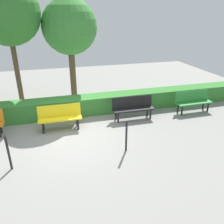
{
  "coord_description": "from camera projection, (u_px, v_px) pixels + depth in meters",
  "views": [
    {
      "loc": [
        0.38,
        6.8,
        3.8
      ],
      "look_at": [
        -1.6,
        -0.27,
        0.55
      ],
      "focal_mm": 35.97,
      "sensor_mm": 36.0,
      "label": 1
    }
  ],
  "objects": [
    {
      "name": "hedge_row",
      "position": [
        94.0,
        104.0,
        9.2
      ],
      "size": [
        16.69,
        0.75,
        0.72
      ],
      "primitive_type": "cube",
      "color": "#387F33",
      "rests_on": "ground_plane"
    },
    {
      "name": "ground_plane",
      "position": [
        69.0,
        135.0,
        7.61
      ],
      "size": [
        20.69,
        20.69,
        0.0
      ],
      "primitive_type": "plane",
      "color": "gray"
    },
    {
      "name": "bench_black",
      "position": [
        133.0,
        107.0,
        8.64
      ],
      "size": [
        1.62,
        0.49,
        0.86
      ],
      "rotation": [
        0.0,
        0.0,
        -0.02
      ],
      "color": "black",
      "rests_on": "ground_plane"
    },
    {
      "name": "tree_near",
      "position": [
        70.0,
        28.0,
        9.38
      ],
      "size": [
        2.31,
        2.31,
        4.42
      ],
      "color": "brown",
      "rests_on": "ground_plane"
    },
    {
      "name": "bench_yellow",
      "position": [
        60.0,
        116.0,
        7.86
      ],
      "size": [
        1.5,
        0.48,
        0.86
      ],
      "rotation": [
        0.0,
        0.0,
        -0.02
      ],
      "color": "yellow",
      "rests_on": "ground_plane"
    },
    {
      "name": "railing_post_far",
      "position": [
        9.0,
        153.0,
        5.76
      ],
      "size": [
        0.06,
        0.06,
        1.0
      ],
      "primitive_type": "cylinder",
      "color": "black",
      "rests_on": "ground_plane"
    },
    {
      "name": "railing_post_mid",
      "position": [
        126.0,
        136.0,
        6.55
      ],
      "size": [
        0.06,
        0.06,
        1.0
      ],
      "primitive_type": "cylinder",
      "color": "black",
      "rests_on": "ground_plane"
    },
    {
      "name": "bench_green",
      "position": [
        193.0,
        101.0,
        9.26
      ],
      "size": [
        1.53,
        0.47,
        0.86
      ],
      "rotation": [
        0.0,
        0.0,
        0.01
      ],
      "color": "#2D8C38",
      "rests_on": "ground_plane"
    },
    {
      "name": "tree_mid",
      "position": [
        7.0,
        13.0,
        8.39
      ],
      "size": [
        2.47,
        2.47,
        5.05
      ],
      "color": "brown",
      "rests_on": "ground_plane"
    }
  ]
}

